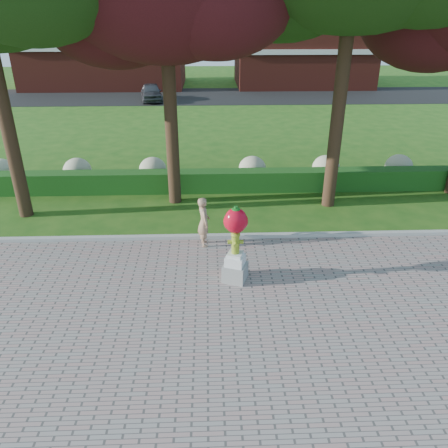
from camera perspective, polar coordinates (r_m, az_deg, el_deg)
name	(u,v)px	position (r m, az deg, el deg)	size (l,w,h in m)	color
ground	(242,296)	(10.79, 2.34, -9.42)	(100.00, 100.00, 0.00)	#205114
walkway	(260,441)	(7.88, 4.71, -26.39)	(40.00, 14.00, 0.04)	gray
curb	(235,237)	(13.30, 1.40, -1.65)	(40.00, 0.18, 0.15)	#ADADA5
lawn_hedge	(229,181)	(16.83, 0.62, 5.67)	(24.00, 0.70, 0.80)	#194714
hydrangea_row	(242,168)	(17.75, 2.33, 7.26)	(20.10, 1.10, 0.99)	#B5B68B
street	(217,96)	(37.29, -0.93, 16.38)	(50.00, 8.00, 0.02)	black
building_left	(104,45)	(43.83, -15.35, 21.58)	(14.00, 8.00, 7.00)	maroon
building_right	(302,48)	(43.75, 10.20, 21.65)	(12.00, 8.00, 6.40)	maroon
hydrant_sculpture	(235,242)	(10.77, 1.51, -2.39)	(0.71, 0.71, 2.06)	gray
woman	(204,222)	(12.61, -2.66, 0.30)	(0.54, 0.36, 1.49)	tan
parked_car	(151,92)	(35.52, -9.48, 16.63)	(1.52, 3.78, 1.29)	#3D3E44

